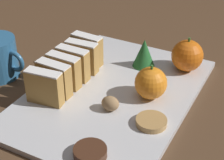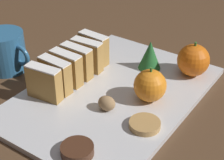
{
  "view_description": "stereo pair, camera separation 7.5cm",
  "coord_description": "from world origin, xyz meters",
  "px_view_note": "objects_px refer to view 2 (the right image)",
  "views": [
    {
      "loc": [
        0.29,
        -0.56,
        0.44
      ],
      "look_at": [
        0.0,
        0.0,
        0.04
      ],
      "focal_mm": 60.0,
      "sensor_mm": 36.0,
      "label": 1
    },
    {
      "loc": [
        0.36,
        -0.52,
        0.44
      ],
      "look_at": [
        0.0,
        0.0,
        0.04
      ],
      "focal_mm": 60.0,
      "sensor_mm": 36.0,
      "label": 2
    }
  ],
  "objects_px": {
    "walnut": "(107,103)",
    "chocolate_cookie": "(77,150)",
    "orange_far": "(150,86)",
    "coffee_mug": "(5,51)",
    "orange_near": "(193,60)"
  },
  "relations": [
    {
      "from": "orange_far",
      "to": "chocolate_cookie",
      "type": "bearing_deg",
      "value": -95.81
    },
    {
      "from": "orange_near",
      "to": "chocolate_cookie",
      "type": "height_order",
      "value": "orange_near"
    },
    {
      "from": "orange_near",
      "to": "coffee_mug",
      "type": "bearing_deg",
      "value": -151.38
    },
    {
      "from": "walnut",
      "to": "chocolate_cookie",
      "type": "distance_m",
      "value": 0.13
    },
    {
      "from": "walnut",
      "to": "chocolate_cookie",
      "type": "relative_size",
      "value": 0.63
    },
    {
      "from": "orange_near",
      "to": "coffee_mug",
      "type": "distance_m",
      "value": 0.42
    },
    {
      "from": "chocolate_cookie",
      "to": "walnut",
      "type": "bearing_deg",
      "value": 103.34
    },
    {
      "from": "orange_near",
      "to": "walnut",
      "type": "height_order",
      "value": "orange_near"
    },
    {
      "from": "chocolate_cookie",
      "to": "coffee_mug",
      "type": "xyz_separation_m",
      "value": [
        -0.32,
        0.14,
        0.03
      ]
    },
    {
      "from": "orange_far",
      "to": "coffee_mug",
      "type": "bearing_deg",
      "value": -169.16
    },
    {
      "from": "orange_far",
      "to": "walnut",
      "type": "xyz_separation_m",
      "value": [
        -0.05,
        -0.08,
        -0.02
      ]
    },
    {
      "from": "orange_near",
      "to": "coffee_mug",
      "type": "height_order",
      "value": "same"
    },
    {
      "from": "orange_far",
      "to": "walnut",
      "type": "height_order",
      "value": "orange_far"
    },
    {
      "from": "orange_far",
      "to": "coffee_mug",
      "type": "relative_size",
      "value": 0.59
    },
    {
      "from": "orange_far",
      "to": "coffee_mug",
      "type": "height_order",
      "value": "coffee_mug"
    }
  ]
}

